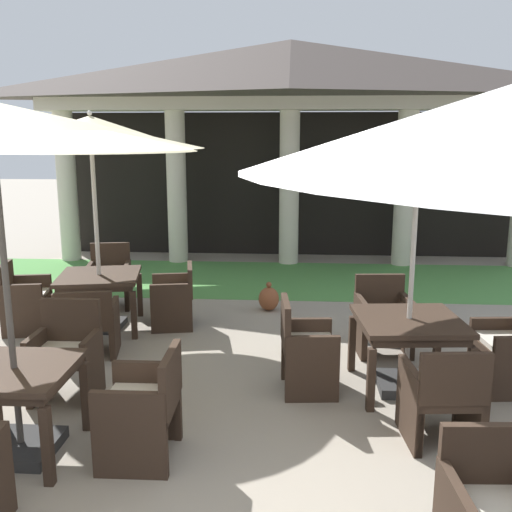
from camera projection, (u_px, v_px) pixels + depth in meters
background_pavilion at (290, 92)px, 10.73m from camera, size 10.03×2.85×4.21m
lawn_strip at (287, 279)px, 9.99m from camera, size 11.83×2.66×0.01m
patio_table_near_foreground at (15, 380)px, 4.39m from camera, size 0.88×0.88×0.73m
patio_chair_near_foreground_north at (66, 355)px, 5.41m from camera, size 0.60×0.51×0.93m
patio_chair_near_foreground_east at (144, 408)px, 4.38m from camera, size 0.57×0.63×0.87m
patio_table_mid_right at (99, 281)px, 7.33m from camera, size 1.17×1.17×0.73m
patio_umbrella_mid_right at (91, 135)px, 6.95m from camera, size 2.60×2.60×2.77m
patio_chair_mid_right_south at (88, 323)px, 6.45m from camera, size 0.72×0.64×0.81m
patio_chair_mid_right_west at (24, 299)px, 7.26m from camera, size 0.62×0.65×0.90m
patio_chair_mid_right_east at (175, 297)px, 7.49m from camera, size 0.65×0.73×0.81m
patio_chair_mid_right_north at (110, 279)px, 8.31m from camera, size 0.67×0.62×0.92m
patio_table_far_back at (409, 328)px, 5.54m from camera, size 1.07×1.07×0.74m
patio_umbrella_far_back at (419, 147)px, 5.18m from camera, size 2.96×2.96×2.65m
patio_chair_far_back_east at (509, 347)px, 5.60m from camera, size 0.55×0.67×0.91m
patio_chair_far_back_north at (383, 318)px, 6.57m from camera, size 0.65×0.61×0.88m
patio_chair_far_back_south at (443, 396)px, 4.60m from camera, size 0.62×0.63×0.87m
patio_chair_far_back_west at (305, 349)px, 5.56m from camera, size 0.57×0.63×0.92m
terracotta_urn at (269, 299)px, 8.18m from camera, size 0.30×0.30×0.42m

